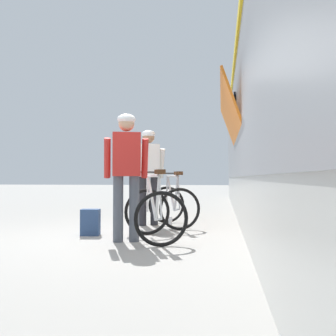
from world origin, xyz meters
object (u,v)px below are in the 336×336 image
train_car (334,110)px  bicycle_far_white (154,212)px  cyclist_near_in_white (148,168)px  bicycle_near_silver (173,204)px  water_bottle_near_the_bikes (170,222)px  backpack_on_platform (90,222)px  cyclist_far_in_red (126,165)px

train_car → bicycle_far_white: size_ratio=17.26×
cyclist_near_in_white → train_car: bearing=-8.7°
bicycle_near_silver → bicycle_far_white: (-0.07, -1.53, 0.00)m
cyclist_near_in_white → water_bottle_near_the_bikes: bearing=-19.3°
train_car → backpack_on_platform: train_car is taller
bicycle_near_silver → backpack_on_platform: bearing=-132.7°
train_car → bicycle_near_silver: 3.12m
bicycle_near_silver → bicycle_far_white: same height
cyclist_far_in_red → bicycle_far_white: 0.76m
cyclist_near_in_white → cyclist_far_in_red: bearing=-88.7°
water_bottle_near_the_bikes → cyclist_near_in_white: bearing=160.7°
cyclist_near_in_white → water_bottle_near_the_bikes: 1.06m
cyclist_far_in_red → bicycle_far_white: size_ratio=1.40×
train_car → water_bottle_near_the_bikes: 3.31m
bicycle_near_silver → bicycle_far_white: 1.53m
cyclist_far_in_red → bicycle_near_silver: cyclist_far_in_red is taller
bicycle_near_silver → backpack_on_platform: 1.65m
cyclist_far_in_red → train_car: bearing=22.9°
train_car → cyclist_far_in_red: bearing=-157.1°
train_car → bicycle_near_silver: (-2.67, 0.37, -1.56)m
train_car → bicycle_near_silver: train_car is taller
cyclist_near_in_white → cyclist_far_in_red: same height
cyclist_near_in_white → cyclist_far_in_red: 1.79m
cyclist_far_in_red → bicycle_near_silver: bearing=75.6°
cyclist_near_in_white → backpack_on_platform: 1.70m
cyclist_near_in_white → bicycle_far_white: size_ratio=1.40×
water_bottle_near_the_bikes → bicycle_far_white: bearing=-91.2°
cyclist_near_in_white → bicycle_far_white: (0.40, -1.64, -0.65)m
backpack_on_platform → water_bottle_near_the_bikes: size_ratio=2.16×
cyclist_near_in_white → water_bottle_near_the_bikes: (0.43, -0.15, -0.96)m
bicycle_near_silver → water_bottle_near_the_bikes: (-0.04, -0.04, -0.31)m
train_car → cyclist_near_in_white: bearing=171.3°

